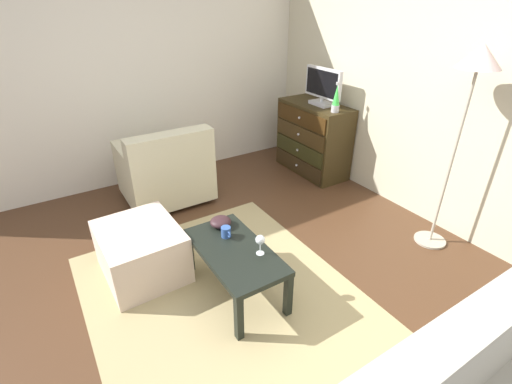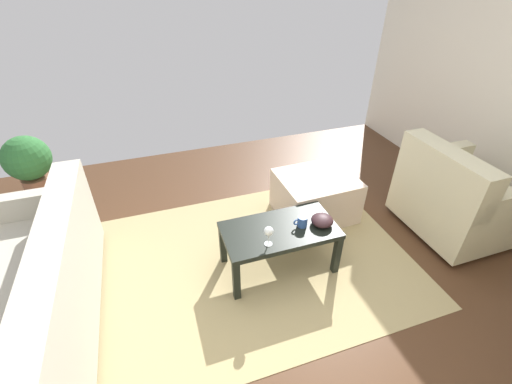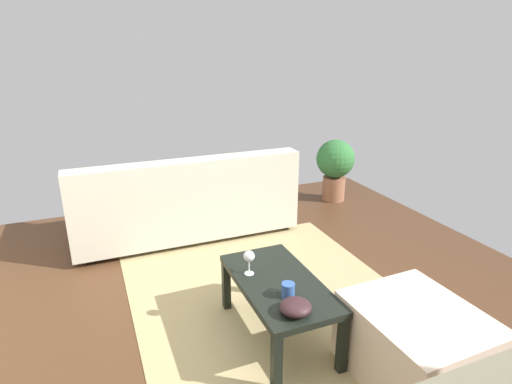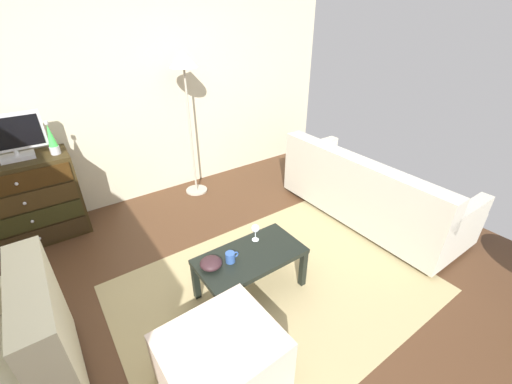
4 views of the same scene
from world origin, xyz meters
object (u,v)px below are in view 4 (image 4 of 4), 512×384
object	(u,v)px
armchair	(5,366)
standing_lamp	(184,74)
coffee_table	(251,260)
mug	(231,257)
bowl_decorative	(211,263)
ottoman	(222,361)
lava_lamp	(52,140)
couch_large	(368,193)
wine_glass	(255,229)
tv	(10,137)
dresser	(27,202)

from	to	relation	value
armchair	standing_lamp	size ratio (longest dim) A/B	0.50
coffee_table	armchair	size ratio (longest dim) A/B	1.00
coffee_table	mug	xyz separation A→B (m)	(-0.17, 0.02, 0.10)
bowl_decorative	ottoman	xyz separation A→B (m)	(-0.27, -0.60, -0.23)
mug	armchair	size ratio (longest dim) A/B	0.13
lava_lamp	standing_lamp	size ratio (longest dim) A/B	0.19
couch_large	wine_glass	bearing A→B (deg)	-178.58
wine_glass	lava_lamp	bearing A→B (deg)	123.98
armchair	mug	bearing A→B (deg)	-1.60
bowl_decorative	armchair	size ratio (longest dim) A/B	0.19
tv	ottoman	distance (m)	2.75
tv	lava_lamp	distance (m)	0.33
tv	coffee_table	xyz separation A→B (m)	(1.34, -1.95, -0.76)
tv	couch_large	size ratio (longest dim) A/B	0.28
standing_lamp	bowl_decorative	bearing A→B (deg)	-111.92
lava_lamp	ottoman	xyz separation A→B (m)	(0.44, -2.42, -0.82)
tv	couch_large	distance (m)	3.63
mug	couch_large	world-z (taller)	couch_large
dresser	bowl_decorative	distance (m)	2.16
mug	bowl_decorative	xyz separation A→B (m)	(-0.16, 0.03, -0.00)
bowl_decorative	couch_large	world-z (taller)	couch_large
lava_lamp	wine_glass	world-z (taller)	lava_lamp
wine_glass	armchair	distance (m)	1.81
coffee_table	bowl_decorative	bearing A→B (deg)	170.22
couch_large	dresser	bearing A→B (deg)	150.90
bowl_decorative	mug	bearing A→B (deg)	-11.71
tv	mug	size ratio (longest dim) A/B	4.96
tv	lava_lamp	size ratio (longest dim) A/B	1.71
dresser	coffee_table	distance (m)	2.39
armchair	ottoman	xyz separation A→B (m)	(1.06, -0.61, -0.14)
lava_lamp	mug	bearing A→B (deg)	-65.11
bowl_decorative	tv	bearing A→B (deg)	118.23
lava_lamp	coffee_table	size ratio (longest dim) A/B	0.37
couch_large	ottoman	xyz separation A→B (m)	(-2.32, -0.72, -0.10)
coffee_table	bowl_decorative	xyz separation A→B (m)	(-0.33, 0.06, 0.09)
ottoman	dresser	bearing A→B (deg)	108.39
lava_lamp	bowl_decorative	bearing A→B (deg)	-68.86
wine_glass	tv	bearing A→B (deg)	129.35
wine_glass	armchair	xyz separation A→B (m)	(-1.80, -0.07, -0.16)
dresser	coffee_table	world-z (taller)	dresser
couch_large	armchair	world-z (taller)	armchair
coffee_table	standing_lamp	distance (m)	2.24
tv	armchair	distance (m)	2.05
lava_lamp	wine_glass	xyz separation A→B (m)	(1.18, -1.75, -0.52)
armchair	coffee_table	bearing A→B (deg)	-2.27
bowl_decorative	dresser	bearing A→B (deg)	120.17
bowl_decorative	armchair	bearing A→B (deg)	179.60
dresser	ottoman	bearing A→B (deg)	-71.61
ottoman	tv	bearing A→B (deg)	106.75
dresser	tv	distance (m)	0.67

